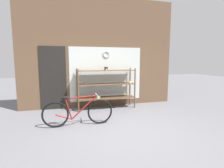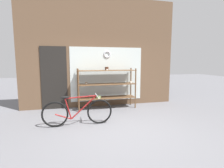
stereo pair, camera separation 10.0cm
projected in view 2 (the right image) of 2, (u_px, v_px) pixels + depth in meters
name	position (u px, v px, depth m)	size (l,w,h in m)	color
ground_plane	(120.00, 130.00, 4.12)	(30.00, 30.00, 0.00)	slate
storefront_facade	(100.00, 54.00, 6.16)	(5.50, 0.13, 3.82)	brown
display_case	(107.00, 85.00, 5.95)	(1.97, 0.51, 1.42)	brown
bicycle	(78.00, 112.00, 4.38)	(1.75, 0.46, 0.78)	black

